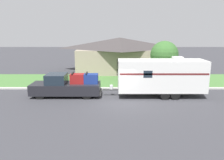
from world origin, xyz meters
TOP-DOWN VIEW (x-y plane):
  - ground_plane at (0.00, 0.00)m, footprint 120.00×120.00m
  - curb_strip at (0.00, 3.75)m, footprint 80.00×0.30m
  - lawn_strip at (0.00, 7.40)m, footprint 80.00×7.00m
  - house_across_street at (0.60, 13.52)m, footprint 11.99×8.15m
  - pickup_truck at (-4.31, 1.44)m, footprint 5.88×2.04m
  - travel_trailer at (3.66, 1.44)m, footprint 8.47×2.27m
  - mailbox at (6.09, 4.47)m, footprint 0.48×0.20m
  - tree_in_yard at (4.80, 5.51)m, footprint 2.79×2.79m

SIDE VIEW (x-z plane):
  - ground_plane at x=0.00m, z-range 0.00..0.00m
  - lawn_strip at x=0.00m, z-range 0.00..0.03m
  - curb_strip at x=0.00m, z-range 0.00..0.14m
  - pickup_truck at x=-4.31m, z-range -0.13..1.91m
  - mailbox at x=6.09m, z-range 0.36..1.73m
  - travel_trailer at x=3.66m, z-range 0.10..3.47m
  - house_across_street at x=0.60m, z-range 0.08..4.64m
  - tree_in_yard at x=4.80m, z-range 0.83..5.30m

